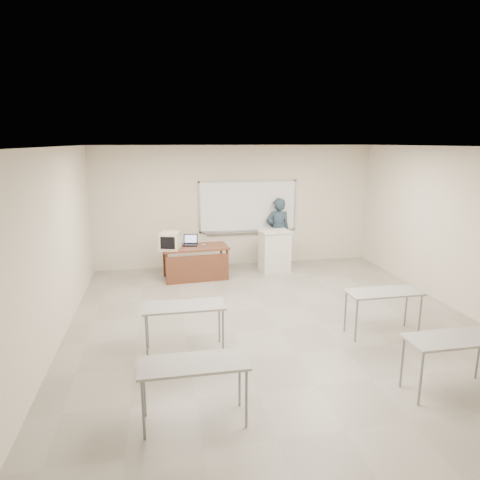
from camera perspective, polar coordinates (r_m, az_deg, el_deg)
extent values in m
cube|color=gray|center=(7.40, 5.16, -11.69)|extent=(7.00, 8.00, 0.01)
cube|color=white|center=(10.77, 1.07, 4.55)|extent=(2.40, 0.03, 1.20)
cube|color=#B7BABC|center=(10.69, 1.09, 7.83)|extent=(2.48, 0.04, 0.04)
cube|color=#B7BABC|center=(10.88, 1.07, 1.31)|extent=(2.48, 0.04, 0.04)
cube|color=#B7BABC|center=(10.59, -5.41, 4.35)|extent=(0.04, 0.04, 1.28)
cube|color=#B7BABC|center=(11.08, 7.29, 4.68)|extent=(0.04, 0.04, 1.28)
cube|color=#B7BABC|center=(10.84, 1.11, 1.06)|extent=(2.16, 0.07, 0.02)
cube|color=gray|center=(6.41, -7.49, -8.74)|extent=(1.20, 0.50, 0.03)
cylinder|color=slate|center=(6.37, -12.34, -12.67)|extent=(0.03, 0.03, 0.70)
cylinder|color=slate|center=(6.43, -2.27, -12.14)|extent=(0.03, 0.03, 0.70)
cylinder|color=slate|center=(6.74, -12.27, -11.21)|extent=(0.03, 0.03, 0.70)
cylinder|color=slate|center=(6.79, -2.78, -10.73)|extent=(0.03, 0.03, 0.70)
cube|color=gray|center=(7.30, 18.63, -6.61)|extent=(1.20, 0.50, 0.03)
cylinder|color=slate|center=(7.02, 15.23, -10.37)|extent=(0.03, 0.03, 0.70)
cylinder|color=slate|center=(7.55, 22.87, -9.28)|extent=(0.03, 0.03, 0.70)
cylinder|color=slate|center=(7.35, 13.87, -9.20)|extent=(0.03, 0.03, 0.70)
cylinder|color=slate|center=(7.86, 21.26, -8.26)|extent=(0.03, 0.03, 0.70)
cube|color=gray|center=(4.88, -6.22, -16.07)|extent=(1.20, 0.50, 0.03)
cylinder|color=slate|center=(4.89, -12.79, -21.23)|extent=(0.03, 0.03, 0.70)
cylinder|color=slate|center=(4.96, 0.86, -20.37)|extent=(0.03, 0.03, 0.70)
cylinder|color=slate|center=(5.23, -12.66, -18.79)|extent=(0.03, 0.03, 0.70)
cylinder|color=slate|center=(5.29, -0.06, -18.03)|extent=(0.03, 0.03, 0.70)
cube|color=gray|center=(5.99, 26.68, -11.70)|extent=(1.20, 0.50, 0.03)
cylinder|color=slate|center=(5.71, 22.96, -16.68)|extent=(0.03, 0.03, 0.70)
cylinder|color=slate|center=(6.00, 20.80, -14.97)|extent=(0.03, 0.03, 0.70)
cylinder|color=slate|center=(6.61, 29.19, -13.15)|extent=(0.03, 0.03, 0.70)
cube|color=brown|center=(9.79, -6.02, -0.98)|extent=(1.48, 0.74, 0.04)
cube|color=brown|center=(9.56, -5.78, -3.89)|extent=(1.40, 0.03, 0.63)
cylinder|color=#3E2114|center=(9.56, -9.88, -3.78)|extent=(0.06, 0.06, 0.71)
cylinder|color=#3E2114|center=(9.67, -1.79, -3.40)|extent=(0.06, 0.06, 0.71)
cylinder|color=#3E2114|center=(10.15, -9.95, -2.79)|extent=(0.06, 0.06, 0.71)
cylinder|color=#3E2114|center=(10.25, -2.34, -2.44)|extent=(0.06, 0.06, 0.71)
cube|color=beige|center=(10.36, 4.64, -1.57)|extent=(0.68, 0.48, 0.97)
cube|color=beige|center=(10.24, 4.69, 1.15)|extent=(0.72, 0.52, 0.04)
cube|color=beige|center=(9.61, -9.27, -0.05)|extent=(0.40, 0.42, 0.38)
cube|color=beige|center=(9.39, -9.22, -0.36)|extent=(0.42, 0.04, 0.40)
cube|color=black|center=(9.37, -9.22, -0.39)|extent=(0.32, 0.01, 0.27)
cube|color=black|center=(9.87, -6.66, -0.70)|extent=(0.32, 0.24, 0.02)
cube|color=black|center=(9.86, -6.65, -0.64)|extent=(0.27, 0.14, 0.01)
cube|color=black|center=(9.99, -6.74, 0.16)|extent=(0.32, 0.07, 0.22)
cube|color=#8993C8|center=(9.98, -6.73, 0.17)|extent=(0.28, 0.05, 0.17)
ellipsoid|color=#9A9CA1|center=(9.84, -4.89, -0.64)|extent=(0.10, 0.06, 0.04)
cube|color=beige|center=(10.08, 4.05, 1.17)|extent=(0.52, 0.32, 0.03)
imported|color=black|center=(10.93, 5.06, 1.18)|extent=(0.63, 0.41, 1.71)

